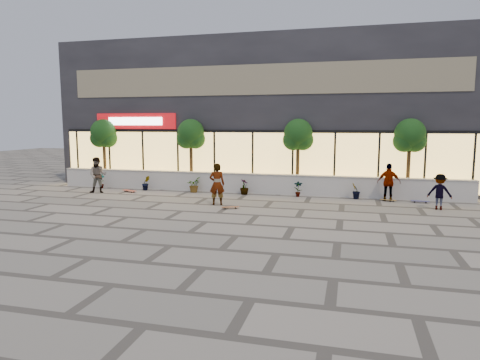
% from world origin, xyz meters
% --- Properties ---
extents(ground, '(80.00, 80.00, 0.00)m').
position_xyz_m(ground, '(0.00, 0.00, 0.00)').
color(ground, gray).
rests_on(ground, ground).
extents(planter_wall, '(22.00, 0.42, 1.04)m').
position_xyz_m(planter_wall, '(0.00, 7.00, 0.52)').
color(planter_wall, silver).
rests_on(planter_wall, ground).
extents(retail_building, '(24.00, 9.17, 8.50)m').
position_xyz_m(retail_building, '(-0.00, 12.49, 4.25)').
color(retail_building, '#232227').
rests_on(retail_building, ground).
extents(shrub_a, '(0.43, 0.29, 0.81)m').
position_xyz_m(shrub_a, '(-8.50, 6.45, 0.41)').
color(shrub_a, '#183912').
rests_on(shrub_a, ground).
extents(shrub_b, '(0.57, 0.57, 0.81)m').
position_xyz_m(shrub_b, '(-5.70, 6.45, 0.41)').
color(shrub_b, '#183912').
rests_on(shrub_b, ground).
extents(shrub_c, '(0.68, 0.77, 0.81)m').
position_xyz_m(shrub_c, '(-2.90, 6.45, 0.41)').
color(shrub_c, '#183912').
rests_on(shrub_c, ground).
extents(shrub_d, '(0.64, 0.64, 0.81)m').
position_xyz_m(shrub_d, '(-0.10, 6.45, 0.41)').
color(shrub_d, '#183912').
rests_on(shrub_d, ground).
extents(shrub_e, '(0.46, 0.35, 0.81)m').
position_xyz_m(shrub_e, '(2.70, 6.45, 0.41)').
color(shrub_e, '#183912').
rests_on(shrub_e, ground).
extents(shrub_f, '(0.55, 0.57, 0.81)m').
position_xyz_m(shrub_f, '(5.50, 6.45, 0.41)').
color(shrub_f, '#183912').
rests_on(shrub_f, ground).
extents(tree_west, '(1.60, 1.50, 3.92)m').
position_xyz_m(tree_west, '(-9.00, 7.70, 2.99)').
color(tree_west, '#4B321B').
rests_on(tree_west, ground).
extents(tree_midwest, '(1.60, 1.50, 3.92)m').
position_xyz_m(tree_midwest, '(-3.50, 7.70, 2.99)').
color(tree_midwest, '#4B321B').
rests_on(tree_midwest, ground).
extents(tree_mideast, '(1.60, 1.50, 3.92)m').
position_xyz_m(tree_mideast, '(2.50, 7.70, 2.99)').
color(tree_mideast, '#4B321B').
rests_on(tree_mideast, ground).
extents(tree_east, '(1.60, 1.50, 3.92)m').
position_xyz_m(tree_east, '(8.00, 7.70, 2.99)').
color(tree_east, '#4B321B').
rests_on(tree_east, ground).
extents(skater_center, '(0.78, 0.60, 1.90)m').
position_xyz_m(skater_center, '(-0.61, 3.38, 0.95)').
color(skater_center, white).
rests_on(skater_center, ground).
extents(skater_left, '(1.10, 0.97, 1.90)m').
position_xyz_m(skater_left, '(-7.72, 4.94, 0.95)').
color(skater_left, tan).
rests_on(skater_left, ground).
extents(skater_right_near, '(1.08, 0.51, 1.80)m').
position_xyz_m(skater_right_near, '(7.00, 6.30, 0.90)').
color(skater_right_near, white).
rests_on(skater_right_near, ground).
extents(skater_right_far, '(1.11, 0.81, 1.54)m').
position_xyz_m(skater_right_far, '(8.94, 4.73, 0.77)').
color(skater_right_far, '#9A3C1C').
rests_on(skater_right_far, ground).
extents(skateboard_center, '(0.77, 0.49, 0.09)m').
position_xyz_m(skateboard_center, '(0.23, 2.62, 0.08)').
color(skateboard_center, brown).
rests_on(skateboard_center, ground).
extents(skateboard_left, '(0.89, 0.49, 0.10)m').
position_xyz_m(skateboard_left, '(-6.25, 5.59, 0.09)').
color(skateboard_left, '#E3462A').
rests_on(skateboard_left, ground).
extents(skateboard_right_near, '(0.75, 0.34, 0.09)m').
position_xyz_m(skateboard_right_near, '(7.00, 6.20, 0.07)').
color(skateboard_right_near, olive).
rests_on(skateboard_right_near, ground).
extents(skateboard_right_far, '(0.82, 0.27, 0.10)m').
position_xyz_m(skateboard_right_far, '(8.42, 6.20, 0.08)').
color(skateboard_right_far, '#43427A').
rests_on(skateboard_right_far, ground).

